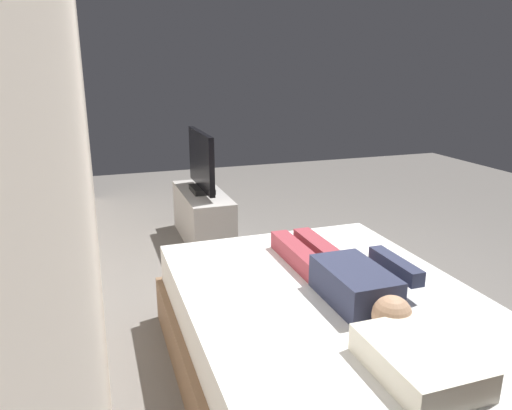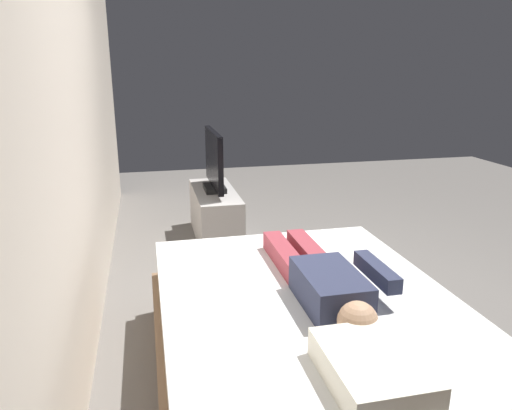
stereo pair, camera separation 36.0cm
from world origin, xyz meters
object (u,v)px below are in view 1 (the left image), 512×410
object	(u,v)px
bed	(329,340)
person	(344,276)
tv_stand	(203,216)
tv	(201,163)
remote	(392,267)
pillow	(418,360)

from	to	relation	value
bed	person	distance (m)	0.37
bed	person	world-z (taller)	person
person	tv_stand	world-z (taller)	person
person	tv	world-z (taller)	tv
remote	tv	size ratio (longest dim) A/B	0.17
person	tv	distance (m)	2.44
tv_stand	tv	world-z (taller)	tv
tv	pillow	bearing A→B (deg)	-177.47
remote	tv	distance (m)	2.37
remote	tv_stand	world-z (taller)	remote
tv	person	bearing A→B (deg)	-174.64
pillow	person	size ratio (longest dim) A/B	0.38
tv_stand	tv	size ratio (longest dim) A/B	1.25
bed	pillow	xyz separation A→B (m)	(-0.72, -0.00, 0.34)
pillow	remote	bearing A→B (deg)	-28.75
remote	tv_stand	xyz separation A→B (m)	(2.27, 0.63, -0.30)
tv_stand	person	bearing A→B (deg)	-174.64
person	remote	distance (m)	0.44
pillow	tv_stand	xyz separation A→B (m)	(3.17, 0.14, -0.35)
bed	remote	world-z (taller)	remote
bed	pillow	world-z (taller)	pillow
pillow	tv_stand	world-z (taller)	pillow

